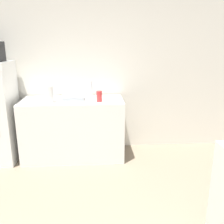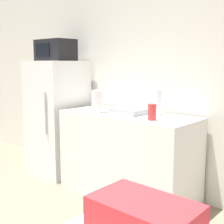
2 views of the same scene
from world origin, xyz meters
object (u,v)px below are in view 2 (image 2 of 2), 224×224
(microwave, at_px, (55,50))
(paper_towel_roll, at_px, (97,102))
(refrigerator, at_px, (57,118))
(bottle_short, at_px, (152,112))
(bottle_tall, at_px, (158,102))

(microwave, relative_size, paper_towel_roll, 2.03)
(microwave, bearing_deg, refrigerator, 69.04)
(bottle_short, distance_m, paper_towel_roll, 0.72)
(refrigerator, relative_size, paper_towel_roll, 6.01)
(bottle_tall, relative_size, paper_towel_roll, 1.07)
(microwave, xyz_separation_m, bottle_tall, (1.48, 0.19, -0.58))
(microwave, distance_m, bottle_short, 1.74)
(microwave, bearing_deg, bottle_tall, 7.20)
(bottle_tall, height_order, bottle_short, bottle_tall)
(refrigerator, bearing_deg, microwave, -110.96)
(microwave, distance_m, bottle_tall, 1.60)
(refrigerator, xyz_separation_m, bottle_short, (1.62, -0.13, 0.26))
(refrigerator, relative_size, bottle_tall, 5.62)
(refrigerator, distance_m, microwave, 0.89)
(refrigerator, xyz_separation_m, microwave, (-0.00, -0.00, 0.89))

